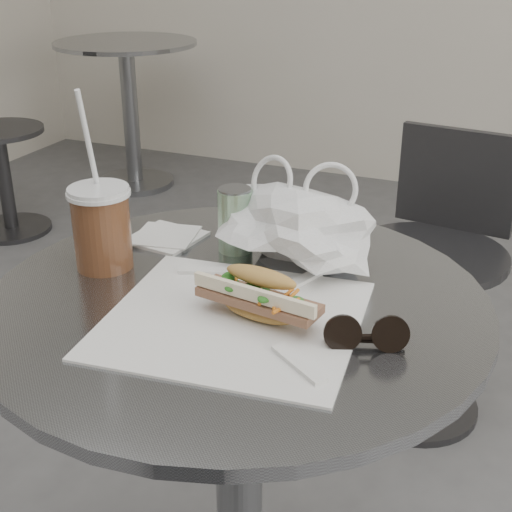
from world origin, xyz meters
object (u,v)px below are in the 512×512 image
at_px(iced_coffee, 102,226).
at_px(drink_can, 235,220).
at_px(cafe_table, 239,441).
at_px(bg_table, 129,97).
at_px(chair_far, 429,294).
at_px(banh_mi, 260,296).
at_px(sunglasses, 366,336).

distance_m(iced_coffee, drink_can, 0.22).
distance_m(cafe_table, bg_table, 2.72).
bearing_deg(drink_can, chair_far, 72.42).
distance_m(cafe_table, banh_mi, 0.32).
bearing_deg(iced_coffee, banh_mi, -12.01).
relative_size(cafe_table, chair_far, 0.99).
bearing_deg(sunglasses, drink_can, 121.24).
distance_m(chair_far, sunglasses, 1.04).
height_order(bg_table, chair_far, chair_far).
height_order(chair_far, sunglasses, sunglasses).
bearing_deg(banh_mi, drink_can, 131.25).
xyz_separation_m(banh_mi, drink_can, (-0.13, 0.21, 0.02)).
distance_m(cafe_table, sunglasses, 0.37).
distance_m(banh_mi, iced_coffee, 0.31).
xyz_separation_m(chair_far, sunglasses, (0.06, -0.96, 0.42)).
bearing_deg(iced_coffee, bg_table, 121.82).
bearing_deg(cafe_table, chair_far, 79.68).
bearing_deg(banh_mi, iced_coffee, 176.72).
relative_size(bg_table, drink_can, 6.63).
distance_m(iced_coffee, sunglasses, 0.47).
bearing_deg(chair_far, drink_can, 79.86).
xyz_separation_m(banh_mi, iced_coffee, (-0.30, 0.06, 0.03)).
relative_size(cafe_table, bg_table, 1.03).
bearing_deg(iced_coffee, chair_far, 65.35).
bearing_deg(chair_far, bg_table, -29.24).
bearing_deg(bg_table, sunglasses, -51.31).
height_order(iced_coffee, drink_can, iced_coffee).
distance_m(cafe_table, chair_far, 0.91).
xyz_separation_m(chair_far, drink_can, (-0.23, -0.74, 0.45)).
height_order(chair_far, drink_can, drink_can).
distance_m(bg_table, banh_mi, 2.82).
height_order(iced_coffee, sunglasses, iced_coffee).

